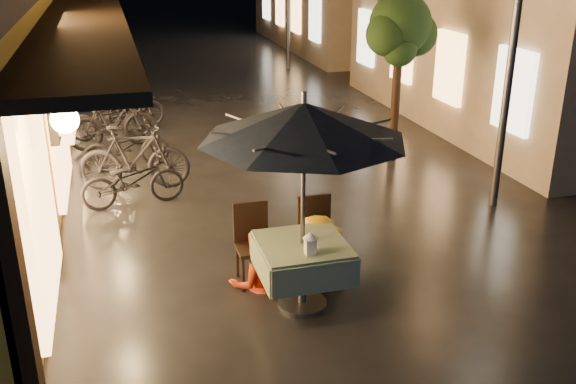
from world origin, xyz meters
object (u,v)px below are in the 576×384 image
object	(u,v)px
cafe_table	(303,258)
bicycle_0	(133,180)
patio_umbrella	(304,122)
table_lantern	(310,242)
person_yellow	(318,219)
person_orange	(256,231)
streetlamp_near	(517,13)

from	to	relation	value
cafe_table	bicycle_0	world-z (taller)	bicycle_0
patio_umbrella	bicycle_0	size ratio (longest dim) A/B	1.56
bicycle_0	table_lantern	bearing A→B (deg)	-163.63
person_yellow	bicycle_0	distance (m)	3.63
person_orange	person_yellow	world-z (taller)	person_yellow
person_orange	person_yellow	distance (m)	0.76
streetlamp_near	cafe_table	size ratio (longest dim) A/B	4.27
cafe_table	person_orange	xyz separation A→B (m)	(-0.39, 0.58, 0.12)
streetlamp_near	person_orange	world-z (taller)	streetlamp_near
streetlamp_near	cafe_table	distance (m)	4.85
streetlamp_near	person_yellow	distance (m)	4.26
streetlamp_near	bicycle_0	distance (m)	6.15
cafe_table	bicycle_0	xyz separation A→B (m)	(-1.68, 3.52, -0.17)
streetlamp_near	patio_umbrella	size ratio (longest dim) A/B	1.72
cafe_table	table_lantern	size ratio (longest dim) A/B	3.96
patio_umbrella	person_orange	world-z (taller)	patio_umbrella
streetlamp_near	table_lantern	distance (m)	4.83
patio_umbrella	bicycle_0	world-z (taller)	patio_umbrella
table_lantern	person_yellow	size ratio (longest dim) A/B	0.16
table_lantern	patio_umbrella	bearing A→B (deg)	90.00
cafe_table	patio_umbrella	bearing A→B (deg)	-45.00
person_orange	streetlamp_near	bearing A→B (deg)	-164.08
person_orange	bicycle_0	distance (m)	3.22
patio_umbrella	person_orange	xyz separation A→B (m)	(-0.39, 0.58, -1.44)
streetlamp_near	table_lantern	size ratio (longest dim) A/B	16.92
cafe_table	person_orange	bearing A→B (deg)	123.96
streetlamp_near	person_orange	xyz separation A→B (m)	(-4.13, -1.45, -2.21)
table_lantern	bicycle_0	world-z (taller)	table_lantern
cafe_table	person_yellow	world-z (taller)	person_yellow
person_orange	person_yellow	bearing A→B (deg)	172.97
cafe_table	table_lantern	world-z (taller)	table_lantern
table_lantern	person_yellow	distance (m)	0.89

